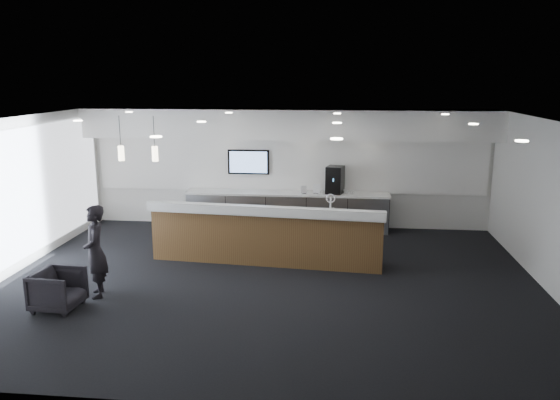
# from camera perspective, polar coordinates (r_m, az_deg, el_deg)

# --- Properties ---
(ground) EXTENTS (10.00, 10.00, 0.00)m
(ground) POSITION_cam_1_polar(r_m,az_deg,el_deg) (10.35, -1.14, -8.50)
(ground) COLOR black
(ground) RESTS_ON ground
(ceiling) EXTENTS (10.00, 8.00, 0.02)m
(ceiling) POSITION_cam_1_polar(r_m,az_deg,el_deg) (9.67, -1.22, 8.30)
(ceiling) COLOR black
(ceiling) RESTS_ON back_wall
(back_wall) EXTENTS (10.00, 0.02, 3.00)m
(back_wall) POSITION_cam_1_polar(r_m,az_deg,el_deg) (13.80, 0.87, 3.37)
(back_wall) COLOR silver
(back_wall) RESTS_ON ground
(left_wall) EXTENTS (0.02, 8.00, 3.00)m
(left_wall) POSITION_cam_1_polar(r_m,az_deg,el_deg) (11.62, -26.46, 0.23)
(left_wall) COLOR silver
(left_wall) RESTS_ON ground
(right_wall) EXTENTS (0.02, 8.00, 3.00)m
(right_wall) POSITION_cam_1_polar(r_m,az_deg,el_deg) (10.54, 26.92, -0.98)
(right_wall) COLOR silver
(right_wall) RESTS_ON ground
(soffit_bulkhead) EXTENTS (10.00, 0.90, 0.70)m
(soffit_bulkhead) POSITION_cam_1_polar(r_m,az_deg,el_deg) (13.22, 0.71, 7.98)
(soffit_bulkhead) COLOR white
(soffit_bulkhead) RESTS_ON back_wall
(alcove_panel) EXTENTS (9.80, 0.06, 1.40)m
(alcove_panel) POSITION_cam_1_polar(r_m,az_deg,el_deg) (13.76, 0.86, 3.76)
(alcove_panel) COLOR white
(alcove_panel) RESTS_ON back_wall
(window_blinds_wall) EXTENTS (0.04, 7.36, 2.55)m
(window_blinds_wall) POSITION_cam_1_polar(r_m,az_deg,el_deg) (11.60, -26.29, 0.23)
(window_blinds_wall) COLOR silver
(window_blinds_wall) RESTS_ON left_wall
(back_credenza) EXTENTS (5.06, 0.66, 0.95)m
(back_credenza) POSITION_cam_1_polar(r_m,az_deg,el_deg) (13.66, 0.72, -1.11)
(back_credenza) COLOR #9C9FA5
(back_credenza) RESTS_ON ground
(wall_tv) EXTENTS (1.05, 0.08, 0.62)m
(wall_tv) POSITION_cam_1_polar(r_m,az_deg,el_deg) (13.81, -3.31, 3.99)
(wall_tv) COLOR black
(wall_tv) RESTS_ON back_wall
(pendant_left) EXTENTS (0.12, 0.12, 0.30)m
(pendant_left) POSITION_cam_1_polar(r_m,az_deg,el_deg) (11.08, -13.13, 4.64)
(pendant_left) COLOR #FFEFC6
(pendant_left) RESTS_ON ceiling
(pendant_right) EXTENTS (0.12, 0.12, 0.30)m
(pendant_right) POSITION_cam_1_polar(r_m,az_deg,el_deg) (11.32, -16.50, 4.62)
(pendant_right) COLOR #FFEFC6
(pendant_right) RESTS_ON ceiling
(ceiling_can_lights) EXTENTS (7.00, 5.00, 0.02)m
(ceiling_can_lights) POSITION_cam_1_polar(r_m,az_deg,el_deg) (9.67, -1.22, 8.13)
(ceiling_can_lights) COLOR white
(ceiling_can_lights) RESTS_ON ceiling
(service_counter) EXTENTS (4.86, 1.22, 1.49)m
(service_counter) POSITION_cam_1_polar(r_m,az_deg,el_deg) (11.23, -1.43, -3.67)
(service_counter) COLOR brown
(service_counter) RESTS_ON ground
(coffee_machine) EXTENTS (0.48, 0.55, 0.67)m
(coffee_machine) POSITION_cam_1_polar(r_m,az_deg,el_deg) (13.42, 5.78, 2.10)
(coffee_machine) COLOR black
(coffee_machine) RESTS_ON back_credenza
(info_sign_left) EXTENTS (0.14, 0.06, 0.20)m
(info_sign_left) POSITION_cam_1_polar(r_m,az_deg,el_deg) (13.37, 2.50, 1.09)
(info_sign_left) COLOR white
(info_sign_left) RESTS_ON back_credenza
(info_sign_right) EXTENTS (0.18, 0.06, 0.24)m
(info_sign_right) POSITION_cam_1_polar(r_m,az_deg,el_deg) (13.42, 3.86, 1.19)
(info_sign_right) COLOR white
(info_sign_right) RESTS_ON back_credenza
(armchair) EXTENTS (0.78, 0.76, 0.67)m
(armchair) POSITION_cam_1_polar(r_m,az_deg,el_deg) (9.78, -22.20, -8.68)
(armchair) COLOR black
(armchair) RESTS_ON ground
(lounge_guest) EXTENTS (0.59, 0.70, 1.62)m
(lounge_guest) POSITION_cam_1_polar(r_m,az_deg,el_deg) (9.97, -18.74, -5.10)
(lounge_guest) COLOR black
(lounge_guest) RESTS_ON ground
(cup_0) EXTENTS (0.11, 0.11, 0.10)m
(cup_0) POSITION_cam_1_polar(r_m,az_deg,el_deg) (13.43, 7.47, 0.84)
(cup_0) COLOR white
(cup_0) RESTS_ON back_credenza
(cup_1) EXTENTS (0.16, 0.16, 0.10)m
(cup_1) POSITION_cam_1_polar(r_m,az_deg,el_deg) (13.43, 6.87, 0.86)
(cup_1) COLOR white
(cup_1) RESTS_ON back_credenza
(cup_2) EXTENTS (0.14, 0.14, 0.10)m
(cup_2) POSITION_cam_1_polar(r_m,az_deg,el_deg) (13.43, 6.27, 0.87)
(cup_2) COLOR white
(cup_2) RESTS_ON back_credenza
(cup_3) EXTENTS (0.14, 0.14, 0.10)m
(cup_3) POSITION_cam_1_polar(r_m,az_deg,el_deg) (13.43, 5.68, 0.88)
(cup_3) COLOR white
(cup_3) RESTS_ON back_credenza
(cup_4) EXTENTS (0.15, 0.15, 0.10)m
(cup_4) POSITION_cam_1_polar(r_m,az_deg,el_deg) (13.43, 5.08, 0.90)
(cup_4) COLOR white
(cup_4) RESTS_ON back_credenza
(cup_5) EXTENTS (0.12, 0.12, 0.10)m
(cup_5) POSITION_cam_1_polar(r_m,az_deg,el_deg) (13.43, 4.48, 0.91)
(cup_5) COLOR white
(cup_5) RESTS_ON back_credenza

